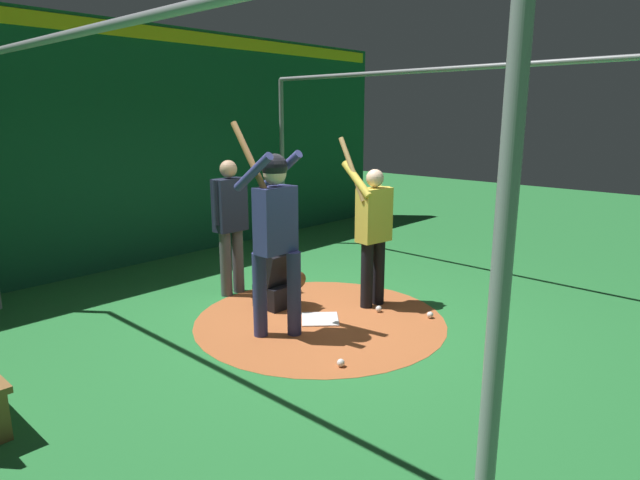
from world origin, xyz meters
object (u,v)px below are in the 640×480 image
at_px(umpire, 230,220).
at_px(baseball_1, 341,363).
at_px(catcher, 278,279).
at_px(home_plate, 320,319).
at_px(batter, 275,226).
at_px(baseball_0, 379,309).
at_px(visitor, 373,228).
at_px(baseball_2, 430,315).

xyz_separation_m(umpire, baseball_1, (2.44, -0.65, -0.95)).
height_order(umpire, baseball_1, umpire).
distance_m(catcher, umpire, 1.03).
height_order(home_plate, batter, batter).
bearing_deg(baseball_0, baseball_1, -66.86).
xyz_separation_m(catcher, baseball_0, (1.02, 0.69, -0.32)).
distance_m(visitor, baseball_0, 0.97).
bearing_deg(batter, baseball_1, -6.36).
bearing_deg(visitor, umpire, -143.26).
distance_m(umpire, baseball_0, 2.20).
bearing_deg(catcher, baseball_0, 33.97).
xyz_separation_m(catcher, baseball_1, (1.62, -0.71, -0.32)).
bearing_deg(batter, home_plate, 84.73).
height_order(home_plate, baseball_2, baseball_2).
relative_size(umpire, baseball_2, 23.74).
relative_size(umpire, visitor, 0.85).
bearing_deg(baseball_0, visitor, 147.74).
distance_m(umpire, visitor, 1.85).
xyz_separation_m(baseball_0, baseball_2, (0.56, 0.25, 0.00)).
bearing_deg(baseball_2, baseball_0, -156.16).
relative_size(baseball_0, baseball_2, 1.00).
bearing_deg(home_plate, baseball_1, -37.91).
xyz_separation_m(umpire, baseball_2, (2.40, 1.00, -0.95)).
xyz_separation_m(baseball_0, baseball_1, (0.60, -1.40, 0.00)).
distance_m(umpire, baseball_1, 2.69).
height_order(baseball_0, baseball_2, same).
distance_m(home_plate, visitor, 1.26).
distance_m(home_plate, baseball_0, 0.75).
relative_size(umpire, baseball_1, 23.74).
height_order(home_plate, umpire, umpire).
bearing_deg(baseball_0, baseball_2, 23.84).
height_order(home_plate, catcher, catcher).
xyz_separation_m(home_plate, catcher, (-0.68, -0.03, 0.35)).
relative_size(home_plate, visitor, 0.20).
relative_size(batter, umpire, 1.28).
height_order(baseball_0, baseball_1, same).
relative_size(visitor, baseball_0, 27.79).
relative_size(catcher, baseball_1, 12.48).
xyz_separation_m(batter, baseball_2, (0.96, 1.53, -1.15)).
distance_m(home_plate, batter, 1.34).
relative_size(visitor, baseball_2, 27.79).
bearing_deg(umpire, catcher, 4.18).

